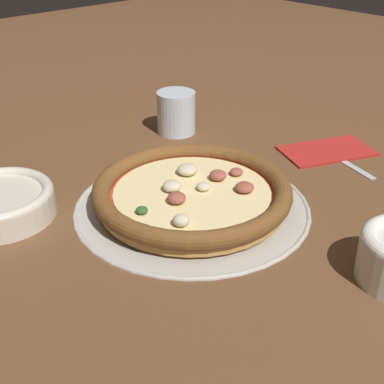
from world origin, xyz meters
name	(u,v)px	position (x,y,z in m)	size (l,w,h in m)	color
ground_plane	(192,207)	(0.00, 0.00, 0.00)	(3.00, 3.00, 0.00)	brown
pizza_tray	(192,205)	(0.00, 0.00, 0.00)	(0.35, 0.35, 0.01)	#B7B2A8
pizza	(192,192)	(0.00, 0.00, 0.03)	(0.29, 0.29, 0.04)	#BC7F42
drinking_cup	(176,112)	(-0.17, -0.23, 0.04)	(0.07, 0.07, 0.08)	silver
napkin	(327,150)	(-0.31, 0.02, 0.00)	(0.19, 0.15, 0.01)	#B2231E
fork	(336,156)	(-0.30, 0.04, 0.00)	(0.06, 0.17, 0.00)	#B7B7BC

